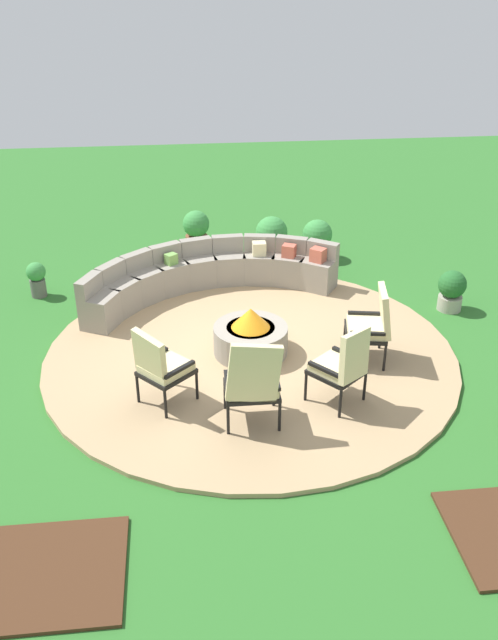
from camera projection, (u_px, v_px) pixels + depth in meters
The scene contains 14 objects.
ground_plane at pixel (251, 356), 9.31m from camera, with size 24.00×24.00×0.00m, color #2D6B28.
patio_circle at pixel (251, 354), 9.30m from camera, with size 5.59×5.59×0.06m, color tan.
mulch_bed_left at pixel (12, 577), 5.98m from camera, with size 1.99×1.23×0.04m, color #472B19.
fire_pit at pixel (251, 336), 9.17m from camera, with size 1.01×1.01×0.67m.
curved_stone_bench at pixel (207, 275), 10.77m from camera, with size 4.04×1.88×0.76m.
lounge_chair_front_left at pixel (160, 365), 7.96m from camera, with size 0.76×0.80×1.05m.
lounge_chair_front_right at pixel (253, 382), 7.59m from camera, with size 0.64×0.53×1.16m.
lounge_chair_back_left at pixel (343, 364), 7.98m from camera, with size 0.76×0.78×1.05m.
lounge_chair_back_right at pixel (373, 323), 8.88m from camera, with size 0.66×0.70×1.04m.
potted_plant_0 at pixel (196, 230), 12.45m from camera, with size 0.49×0.49×0.76m.
potted_plant_1 at pixel (452, 289), 10.37m from camera, with size 0.43×0.43×0.64m.
potted_plant_2 at pixel (271, 236), 12.06m from camera, with size 0.57×0.57×0.80m.
potted_plant_3 at pixel (37, 278), 10.80m from camera, with size 0.31×0.31×0.58m.
potted_plant_4 at pixel (317, 237), 12.14m from camera, with size 0.53×0.53×0.72m.
Camera 1 is at (-0.89, -7.92, 4.85)m, focal length 38.11 mm.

